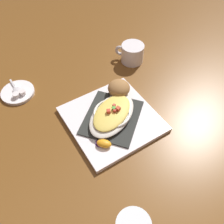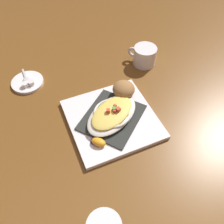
# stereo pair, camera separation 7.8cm
# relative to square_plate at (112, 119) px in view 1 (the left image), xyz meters

# --- Properties ---
(ground_plane) EXTENTS (2.60, 2.60, 0.00)m
(ground_plane) POSITION_rel_square_plate_xyz_m (0.00, 0.00, -0.01)
(ground_plane) COLOR brown
(square_plate) EXTENTS (0.29, 0.29, 0.02)m
(square_plate) POSITION_rel_square_plate_xyz_m (0.00, 0.00, 0.00)
(square_plate) COLOR white
(square_plate) RESTS_ON ground_plane
(folded_napkin) EXTENTS (0.26, 0.25, 0.01)m
(folded_napkin) POSITION_rel_square_plate_xyz_m (0.00, 0.00, 0.01)
(folded_napkin) COLOR #2B2E2B
(folded_napkin) RESTS_ON square_plate
(gratin_dish) EXTENTS (0.24, 0.20, 0.04)m
(gratin_dish) POSITION_rel_square_plate_xyz_m (-0.00, 0.00, 0.03)
(gratin_dish) COLOR silver
(gratin_dish) RESTS_ON folded_napkin
(muffin) EXTENTS (0.08, 0.08, 0.06)m
(muffin) POSITION_rel_square_plate_xyz_m (-0.08, -0.07, 0.04)
(muffin) COLOR olive
(muffin) RESTS_ON square_plate
(orange_garnish) EXTENTS (0.05, 0.06, 0.02)m
(orange_garnish) POSITION_rel_square_plate_xyz_m (0.08, 0.07, 0.02)
(orange_garnish) COLOR #4B2269
(orange_garnish) RESTS_ON square_plate
(coffee_mug) EXTENTS (0.10, 0.11, 0.08)m
(coffee_mug) POSITION_rel_square_plate_xyz_m (-0.24, -0.22, 0.03)
(coffee_mug) COLOR white
(coffee_mug) RESTS_ON ground_plane
(creamer_saucer) EXTENTS (0.12, 0.12, 0.01)m
(creamer_saucer) POSITION_rel_square_plate_xyz_m (0.22, -0.30, -0.00)
(creamer_saucer) COLOR white
(creamer_saucer) RESTS_ON ground_plane
(spoon) EXTENTS (0.03, 0.09, 0.01)m
(spoon) POSITION_rel_square_plate_xyz_m (0.22, -0.30, 0.01)
(spoon) COLOR silver
(spoon) RESTS_ON creamer_saucer
(creamer_cup_0) EXTENTS (0.02, 0.02, 0.02)m
(creamer_cup_0) POSITION_rel_square_plate_xyz_m (0.23, -0.27, 0.01)
(creamer_cup_0) COLOR white
(creamer_cup_0) RESTS_ON creamer_saucer
(creamer_cup_1) EXTENTS (0.02, 0.02, 0.02)m
(creamer_cup_1) POSITION_rel_square_plate_xyz_m (0.21, -0.27, 0.01)
(creamer_cup_1) COLOR silver
(creamer_cup_1) RESTS_ON creamer_saucer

